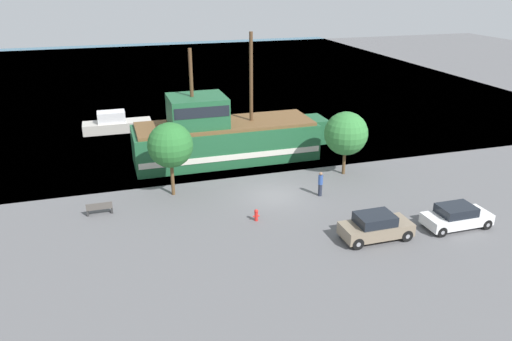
{
  "coord_description": "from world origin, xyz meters",
  "views": [
    {
      "loc": [
        -10.4,
        -29.5,
        14.28
      ],
      "look_at": [
        -0.73,
        2.0,
        1.2
      ],
      "focal_mm": 35.0,
      "sensor_mm": 36.0,
      "label": 1
    }
  ],
  "objects": [
    {
      "name": "pirate_ship",
      "position": [
        -1.63,
        8.13,
        1.99
      ],
      "size": [
        15.98,
        4.98,
        10.12
      ],
      "color": "#1E5633",
      "rests_on": "water_surface"
    },
    {
      "name": "tree_row_mideast",
      "position": [
        6.36,
        2.32,
        3.2
      ],
      "size": [
        3.25,
        3.25,
        4.83
      ],
      "color": "brown",
      "rests_on": "ground_plane"
    },
    {
      "name": "bench_promenade_east",
      "position": [
        -11.53,
        0.57,
        0.43
      ],
      "size": [
        1.6,
        0.45,
        0.85
      ],
      "color": "#4C4742",
      "rests_on": "ground_plane"
    },
    {
      "name": "tree_row_east",
      "position": [
        -6.62,
        2.28,
        3.59
      ],
      "size": [
        3.05,
        3.05,
        5.13
      ],
      "color": "brown",
      "rests_on": "ground_plane"
    },
    {
      "name": "parked_car_curb_front",
      "position": [
        8.94,
        -7.48,
        0.7
      ],
      "size": [
        4.05,
        1.8,
        1.42
      ],
      "color": "white",
      "rests_on": "ground_plane"
    },
    {
      "name": "parked_car_curb_mid",
      "position": [
        3.58,
        -7.32,
        0.77
      ],
      "size": [
        4.09,
        1.82,
        1.57
      ],
      "color": "#7F705B",
      "rests_on": "ground_plane"
    },
    {
      "name": "fire_hydrant",
      "position": [
        -2.3,
        -3.16,
        0.41
      ],
      "size": [
        0.42,
        0.25,
        0.76
      ],
      "color": "red",
      "rests_on": "ground_plane"
    },
    {
      "name": "water_surface",
      "position": [
        0.0,
        44.0,
        0.0
      ],
      "size": [
        80.0,
        80.0,
        0.0
      ],
      "primitive_type": "plane",
      "color": "#38667F",
      "rests_on": "ground"
    },
    {
      "name": "pedestrian_walking_near",
      "position": [
        2.99,
        -0.88,
        0.88
      ],
      "size": [
        0.32,
        0.32,
        1.74
      ],
      "color": "#232838",
      "rests_on": "ground_plane"
    },
    {
      "name": "ground_plane",
      "position": [
        0.0,
        0.0,
        0.0
      ],
      "size": [
        160.0,
        160.0,
        0.0
      ],
      "primitive_type": "plane",
      "color": "#5B5B5E"
    },
    {
      "name": "moored_boat_dockside",
      "position": [
        -9.72,
        18.74,
        0.74
      ],
      "size": [
        6.41,
        2.07,
        1.99
      ],
      "color": "#B7B2A8",
      "rests_on": "water_surface"
    }
  ]
}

